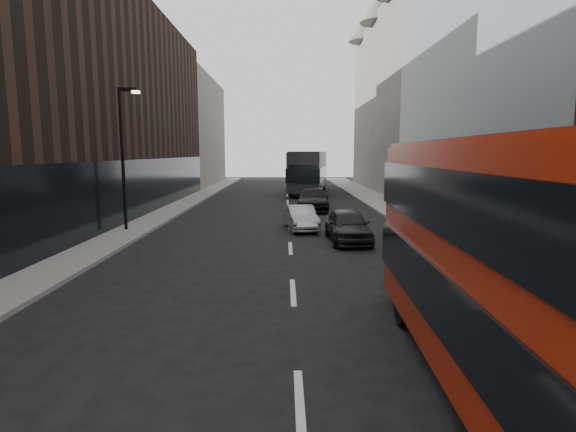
{
  "coord_description": "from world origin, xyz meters",
  "views": [
    {
      "loc": [
        -0.24,
        -4.53,
        4.0
      ],
      "look_at": [
        -0.16,
        6.08,
        2.5
      ],
      "focal_mm": 28.0,
      "sensor_mm": 36.0,
      "label": 1
    }
  ],
  "objects_px": {
    "red_bus": "(522,262)",
    "car_b": "(301,218)",
    "street_lamp": "(124,149)",
    "car_c": "(313,199)",
    "car_a": "(348,225)",
    "grey_bus": "(309,171)"
  },
  "relations": [
    {
      "from": "red_bus",
      "to": "car_b",
      "type": "height_order",
      "value": "red_bus"
    },
    {
      "from": "street_lamp",
      "to": "car_b",
      "type": "bearing_deg",
      "value": 4.55
    },
    {
      "from": "red_bus",
      "to": "car_c",
      "type": "bearing_deg",
      "value": 96.5
    },
    {
      "from": "car_a",
      "to": "car_b",
      "type": "distance_m",
      "value": 3.81
    },
    {
      "from": "car_a",
      "to": "car_c",
      "type": "distance_m",
      "value": 11.37
    },
    {
      "from": "car_b",
      "to": "car_a",
      "type": "bearing_deg",
      "value": -66.11
    },
    {
      "from": "car_b",
      "to": "car_c",
      "type": "xyz_separation_m",
      "value": [
        1.18,
        8.11,
        0.14
      ]
    },
    {
      "from": "street_lamp",
      "to": "car_c",
      "type": "relative_size",
      "value": 1.32
    },
    {
      "from": "street_lamp",
      "to": "grey_bus",
      "type": "xyz_separation_m",
      "value": [
        10.4,
        22.36,
        -1.98
      ]
    },
    {
      "from": "street_lamp",
      "to": "car_c",
      "type": "height_order",
      "value": "street_lamp"
    },
    {
      "from": "car_b",
      "to": "grey_bus",
      "type": "bearing_deg",
      "value": 77.88
    },
    {
      "from": "car_a",
      "to": "car_c",
      "type": "bearing_deg",
      "value": 92.32
    },
    {
      "from": "grey_bus",
      "to": "red_bus",
      "type": "bearing_deg",
      "value": -80.21
    },
    {
      "from": "street_lamp",
      "to": "car_a",
      "type": "height_order",
      "value": "street_lamp"
    },
    {
      "from": "car_c",
      "to": "car_b",
      "type": "bearing_deg",
      "value": -94.14
    },
    {
      "from": "street_lamp",
      "to": "car_a",
      "type": "relative_size",
      "value": 1.61
    },
    {
      "from": "street_lamp",
      "to": "car_c",
      "type": "xyz_separation_m",
      "value": [
        10.0,
        8.81,
        -3.41
      ]
    },
    {
      "from": "grey_bus",
      "to": "car_c",
      "type": "distance_m",
      "value": 13.62
    },
    {
      "from": "car_b",
      "to": "red_bus",
      "type": "bearing_deg",
      "value": -88.4
    },
    {
      "from": "car_a",
      "to": "car_b",
      "type": "xyz_separation_m",
      "value": [
        -2.01,
        3.23,
        -0.11
      ]
    },
    {
      "from": "car_a",
      "to": "car_c",
      "type": "xyz_separation_m",
      "value": [
        -0.83,
        11.34,
        0.03
      ]
    },
    {
      "from": "grey_bus",
      "to": "car_c",
      "type": "bearing_deg",
      "value": -83.72
    }
  ]
}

